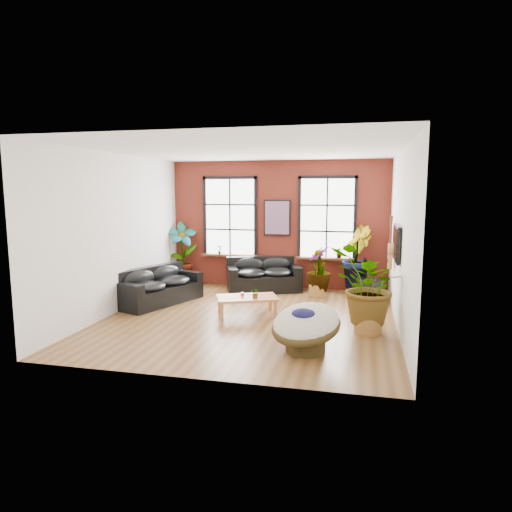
{
  "coord_description": "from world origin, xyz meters",
  "views": [
    {
      "loc": [
        2.24,
        -9.13,
        2.68
      ],
      "look_at": [
        0.0,
        0.6,
        1.25
      ],
      "focal_mm": 32.0,
      "sensor_mm": 36.0,
      "label": 1
    }
  ],
  "objects_px": {
    "sofa_back": "(263,276)",
    "papasan_chair": "(306,326)",
    "coffee_table": "(247,299)",
    "sofa_left": "(158,287)"
  },
  "relations": [
    {
      "from": "sofa_back",
      "to": "papasan_chair",
      "type": "bearing_deg",
      "value": -90.7
    },
    {
      "from": "sofa_back",
      "to": "coffee_table",
      "type": "bearing_deg",
      "value": -107.25
    },
    {
      "from": "sofa_back",
      "to": "papasan_chair",
      "type": "height_order",
      "value": "sofa_back"
    },
    {
      "from": "sofa_left",
      "to": "coffee_table",
      "type": "distance_m",
      "value": 2.44
    },
    {
      "from": "coffee_table",
      "to": "papasan_chair",
      "type": "height_order",
      "value": "papasan_chair"
    },
    {
      "from": "sofa_left",
      "to": "coffee_table",
      "type": "xyz_separation_m",
      "value": [
        2.36,
        -0.6,
        -0.02
      ]
    },
    {
      "from": "sofa_left",
      "to": "papasan_chair",
      "type": "distance_m",
      "value": 4.64
    },
    {
      "from": "sofa_back",
      "to": "coffee_table",
      "type": "xyz_separation_m",
      "value": [
        0.18,
        -2.54,
        -0.04
      ]
    },
    {
      "from": "coffee_table",
      "to": "papasan_chair",
      "type": "distance_m",
      "value": 2.48
    },
    {
      "from": "sofa_back",
      "to": "sofa_left",
      "type": "height_order",
      "value": "sofa_back"
    }
  ]
}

